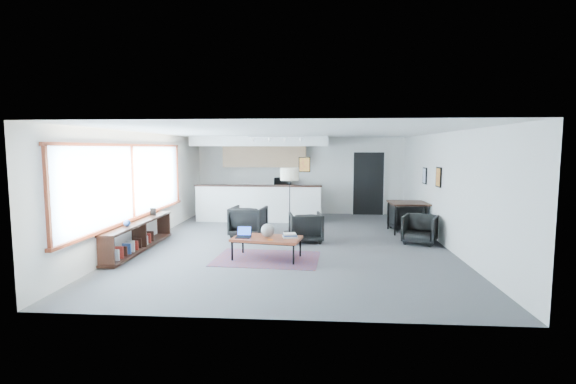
# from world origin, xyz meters

# --- Properties ---
(room) EXTENTS (7.02, 9.02, 2.62)m
(room) POSITION_xyz_m (0.00, 0.00, 1.30)
(room) COLOR #4D4D50
(room) RESTS_ON ground
(window) EXTENTS (0.10, 5.95, 1.66)m
(window) POSITION_xyz_m (-3.46, -0.90, 1.46)
(window) COLOR #8CBFFF
(window) RESTS_ON room
(console) EXTENTS (0.35, 3.00, 0.80)m
(console) POSITION_xyz_m (-3.30, -1.05, 0.33)
(console) COLOR black
(console) RESTS_ON floor
(kitchenette) EXTENTS (4.20, 1.96, 2.60)m
(kitchenette) POSITION_xyz_m (-1.20, 3.71, 1.38)
(kitchenette) COLOR white
(kitchenette) RESTS_ON floor
(doorway) EXTENTS (1.10, 0.12, 2.15)m
(doorway) POSITION_xyz_m (2.30, 4.42, 1.07)
(doorway) COLOR black
(doorway) RESTS_ON room
(track_light) EXTENTS (1.60, 0.07, 0.15)m
(track_light) POSITION_xyz_m (-0.59, 2.20, 2.53)
(track_light) COLOR silver
(track_light) RESTS_ON room
(wall_art_lower) EXTENTS (0.03, 0.38, 0.48)m
(wall_art_lower) POSITION_xyz_m (3.47, 0.40, 1.55)
(wall_art_lower) COLOR black
(wall_art_lower) RESTS_ON room
(wall_art_upper) EXTENTS (0.03, 0.34, 0.44)m
(wall_art_upper) POSITION_xyz_m (3.47, 1.70, 1.50)
(wall_art_upper) COLOR black
(wall_art_upper) RESTS_ON room
(kilim_rug) EXTENTS (2.18, 1.56, 0.01)m
(kilim_rug) POSITION_xyz_m (-0.42, -1.51, 0.01)
(kilim_rug) COLOR #532F41
(kilim_rug) RESTS_ON floor
(coffee_table) EXTENTS (1.46, 0.95, 0.44)m
(coffee_table) POSITION_xyz_m (-0.42, -1.51, 0.41)
(coffee_table) COLOR maroon
(coffee_table) RESTS_ON floor
(laptop) EXTENTS (0.30, 0.25, 0.21)m
(laptop) POSITION_xyz_m (-0.89, -1.50, 0.51)
(laptop) COLOR black
(laptop) RESTS_ON coffee_table
(ceramic_pot) EXTENTS (0.28, 0.28, 0.28)m
(ceramic_pot) POSITION_xyz_m (-0.40, -1.48, 0.58)
(ceramic_pot) COLOR gray
(ceramic_pot) RESTS_ON coffee_table
(book_stack) EXTENTS (0.33, 0.29, 0.09)m
(book_stack) POSITION_xyz_m (0.05, -1.49, 0.49)
(book_stack) COLOR silver
(book_stack) RESTS_ON coffee_table
(coaster) EXTENTS (0.11, 0.11, 0.01)m
(coaster) POSITION_xyz_m (-0.32, -1.73, 0.45)
(coaster) COLOR #E5590C
(coaster) RESTS_ON coffee_table
(armchair_left) EXTENTS (0.92, 0.88, 0.86)m
(armchair_left) POSITION_xyz_m (-1.15, 0.60, 0.43)
(armchair_left) COLOR black
(armchair_left) RESTS_ON floor
(armchair_right) EXTENTS (0.86, 0.82, 0.78)m
(armchair_right) POSITION_xyz_m (0.32, 0.12, 0.39)
(armchair_right) COLOR black
(armchair_right) RESTS_ON floor
(floor_lamp) EXTENTS (0.63, 0.63, 1.72)m
(floor_lamp) POSITION_xyz_m (-0.14, 1.21, 1.49)
(floor_lamp) COLOR black
(floor_lamp) RESTS_ON floor
(dining_table) EXTENTS (1.00, 1.00, 0.81)m
(dining_table) POSITION_xyz_m (3.00, 1.44, 0.74)
(dining_table) COLOR black
(dining_table) RESTS_ON floor
(dining_chair_near) EXTENTS (0.80, 0.78, 0.64)m
(dining_chair_near) POSITION_xyz_m (3.00, 0.11, 0.32)
(dining_chair_near) COLOR black
(dining_chair_near) RESTS_ON floor
(dining_chair_far) EXTENTS (0.73, 0.70, 0.69)m
(dining_chair_far) POSITION_xyz_m (2.99, 1.73, 0.34)
(dining_chair_far) COLOR black
(dining_chair_far) RESTS_ON floor
(microwave) EXTENTS (0.59, 0.35, 0.39)m
(microwave) POSITION_xyz_m (-0.57, 4.15, 1.13)
(microwave) COLOR black
(microwave) RESTS_ON kitchenette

